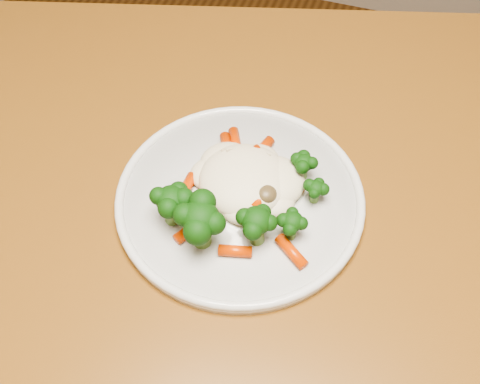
{
  "coord_description": "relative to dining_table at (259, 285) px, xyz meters",
  "views": [
    {
      "loc": [
        -0.15,
        -0.31,
        1.29
      ],
      "look_at": [
        -0.27,
        0.06,
        0.77
      ],
      "focal_mm": 45.0,
      "sensor_mm": 36.0,
      "label": 1
    }
  ],
  "objects": [
    {
      "name": "dining_table",
      "position": [
        0.0,
        0.0,
        0.0
      ],
      "size": [
        1.37,
        1.09,
        0.75
      ],
      "rotation": [
        0.0,
        0.0,
        0.27
      ],
      "color": "brown",
      "rests_on": "ground"
    },
    {
      "name": "plate",
      "position": [
        -0.04,
        0.04,
        0.1
      ],
      "size": [
        0.27,
        0.27,
        0.01
      ],
      "primitive_type": "cylinder",
      "color": "silver",
      "rests_on": "dining_table"
    },
    {
      "name": "meal",
      "position": [
        -0.04,
        0.03,
        0.13
      ],
      "size": [
        0.17,
        0.19,
        0.05
      ],
      "color": "#FFF0CB",
      "rests_on": "plate"
    }
  ]
}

